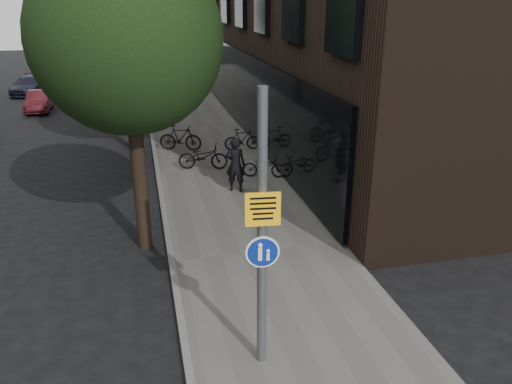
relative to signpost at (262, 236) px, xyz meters
name	(u,v)px	position (x,y,z in m)	size (l,w,h in m)	color
ground	(289,338)	(0.70, 0.61, -2.58)	(120.00, 120.00, 0.00)	black
sidewalk	(219,170)	(0.95, 10.61, -2.52)	(4.50, 60.00, 0.12)	#5F5D58
curb_edge	(158,175)	(-1.30, 10.61, -2.52)	(0.15, 60.00, 0.13)	slate
street_tree_near	(131,46)	(-1.83, 5.25, 2.53)	(4.40, 4.40, 7.50)	black
street_tree_mid	(130,26)	(-1.83, 13.75, 2.53)	(5.00, 5.00, 7.80)	black
street_tree_far	(130,17)	(-1.83, 22.75, 2.53)	(5.00, 5.00, 7.80)	black
signpost	(262,236)	(0.00, 0.00, 0.00)	(0.56, 0.16, 4.87)	#595B5E
pedestrian	(235,165)	(1.16, 8.27, -1.55)	(0.66, 0.44, 1.82)	black
parked_bike_facade_near	(264,166)	(2.41, 9.35, -2.05)	(0.54, 1.55, 0.81)	black
parked_bike_facade_far	(242,139)	(2.35, 12.86, -2.00)	(0.43, 1.52, 0.91)	black
parked_bike_curb_near	(203,157)	(0.40, 10.76, -1.98)	(0.64, 1.83, 0.96)	black
parked_bike_curb_far	(180,138)	(-0.20, 13.38, -1.92)	(0.50, 1.78, 1.07)	black
parked_car_mid	(40,101)	(-7.29, 23.55, -2.01)	(1.21, 3.47, 1.14)	#571920
parked_car_far	(28,85)	(-8.90, 29.34, -2.00)	(1.63, 4.02, 1.17)	black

